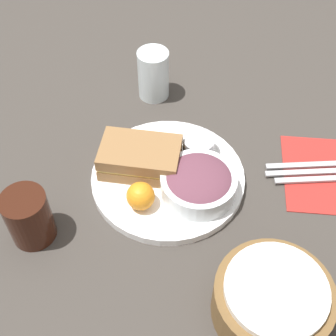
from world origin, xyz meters
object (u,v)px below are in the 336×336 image
at_px(salad_bowl, 199,182).
at_px(knife, 317,172).
at_px(sandwich, 140,158).
at_px(dressing_cup, 199,146).
at_px(fork, 315,165).
at_px(water_glass, 153,74).
at_px(spoon, 320,179).
at_px(plate, 168,178).
at_px(drink_glass, 29,217).
at_px(bread_basket, 272,300).

distance_m(salad_bowl, knife, 0.24).
bearing_deg(sandwich, dressing_cup, -156.54).
bearing_deg(sandwich, knife, -175.18).
xyz_separation_m(fork, knife, (-0.00, 0.02, 0.00)).
relative_size(fork, water_glass, 1.73).
height_order(dressing_cup, fork, dressing_cup).
bearing_deg(sandwich, spoon, -178.19).
xyz_separation_m(dressing_cup, spoon, (-0.23, 0.04, -0.03)).
bearing_deg(spoon, knife, 90.00).
distance_m(plate, sandwich, 0.07).
distance_m(salad_bowl, water_glass, 0.30).
height_order(plate, drink_glass, drink_glass).
xyz_separation_m(sandwich, spoon, (-0.34, -0.01, -0.04)).
relative_size(dressing_cup, bread_basket, 0.35).
distance_m(dressing_cup, knife, 0.23).
xyz_separation_m(drink_glass, fork, (-0.50, -0.20, -0.04)).
height_order(fork, water_glass, water_glass).
xyz_separation_m(salad_bowl, bread_basket, (-0.12, 0.21, -0.00)).
bearing_deg(dressing_cup, plate, 48.63).
distance_m(dressing_cup, fork, 0.23).
distance_m(plate, knife, 0.29).
bearing_deg(water_glass, plate, 102.67).
relative_size(dressing_cup, water_glass, 0.56).
bearing_deg(spoon, salad_bowl, -174.37).
xyz_separation_m(salad_bowl, drink_glass, (0.28, 0.11, 0.01)).
bearing_deg(water_glass, drink_glass, 66.66).
bearing_deg(fork, drink_glass, -166.88).
bearing_deg(dressing_cup, fork, 179.95).
relative_size(knife, water_glass, 1.82).
relative_size(fork, spoon, 1.11).
height_order(sandwich, water_glass, water_glass).
relative_size(bread_basket, knife, 0.88).
relative_size(sandwich, bread_basket, 0.85).
relative_size(drink_glass, water_glass, 0.90).
distance_m(dressing_cup, spoon, 0.24).
height_order(salad_bowl, bread_basket, bread_basket).
relative_size(sandwich, knife, 0.75).
bearing_deg(water_glass, dressing_cup, 120.68).
bearing_deg(knife, sandwich, 176.22).
bearing_deg(knife, drink_glass, -168.74).
distance_m(bread_basket, water_glass, 0.54).
bearing_deg(dressing_cup, spoon, 171.32).
height_order(salad_bowl, knife, salad_bowl).
relative_size(sandwich, fork, 0.79).
bearing_deg(spoon, dressing_cup, 162.73).
distance_m(sandwich, fork, 0.34).
bearing_deg(sandwich, bread_basket, 132.04).
distance_m(drink_glass, knife, 0.54).
bearing_deg(plate, bread_basket, 126.37).
bearing_deg(spoon, plate, 176.43).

